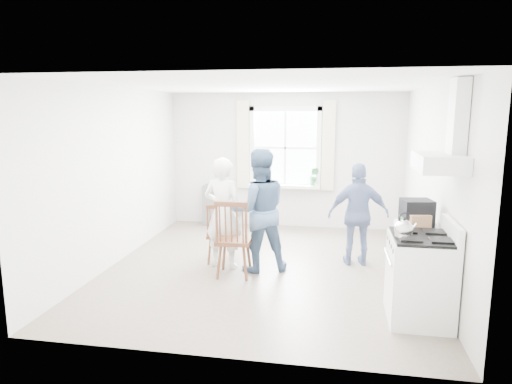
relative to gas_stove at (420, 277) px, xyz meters
name	(u,v)px	position (x,y,z in m)	size (l,w,h in m)	color
room_shell	(266,180)	(-1.91, 1.35, 0.82)	(4.62, 5.12, 2.64)	#7C6D5F
window_assembly	(285,152)	(-1.91, 3.80, 0.98)	(1.88, 0.24, 1.70)	white
range_hood	(446,147)	(0.16, 0.00, 1.42)	(0.45, 0.76, 0.94)	white
shelf_unit	(214,205)	(-3.31, 3.68, -0.08)	(0.40, 0.30, 0.80)	slate
gas_stove	(420,277)	(0.00, 0.00, 0.00)	(0.68, 0.76, 1.12)	white
kettle	(404,229)	(-0.22, -0.11, 0.56)	(0.20, 0.20, 0.28)	silver
low_cabinet	(416,260)	(0.07, 0.70, -0.03)	(0.50, 0.55, 0.90)	white
stereo_stack	(417,212)	(0.04, 0.69, 0.57)	(0.39, 0.36, 0.31)	black
cardboard_box	(418,221)	(0.04, 0.56, 0.50)	(0.25, 0.18, 0.16)	#A0724D
windsor_chair_a	(219,227)	(-2.62, 1.43, 0.08)	(0.47, 0.46, 0.92)	#4D2919
windsor_chair_b	(232,231)	(-2.29, 0.86, 0.18)	(0.48, 0.47, 1.10)	#4D2919
person_left	(223,213)	(-2.52, 1.30, 0.33)	(0.59, 0.59, 1.62)	white
person_mid	(259,210)	(-1.99, 1.27, 0.39)	(0.85, 0.85, 1.74)	#445D7E
person_right	(358,215)	(-0.59, 1.75, 0.27)	(0.89, 0.89, 1.52)	navy
potted_plant	(314,176)	(-1.35, 3.71, 0.54)	(0.19, 0.19, 0.35)	#34753B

